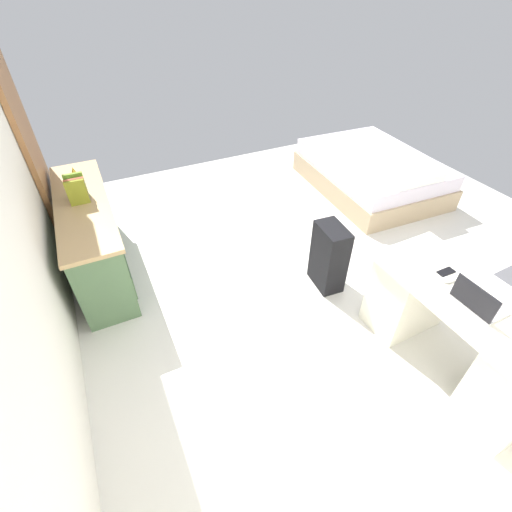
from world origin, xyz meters
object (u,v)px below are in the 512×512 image
(credenza, at_px, (93,236))
(computer_mouse, at_px, (448,279))
(cell_phone_by_mouse, at_px, (446,272))
(figurine_small, at_px, (74,172))
(desk, at_px, (458,331))
(bed, at_px, (371,173))
(suitcase_black, at_px, (329,257))
(laptop, at_px, (477,302))

(credenza, relative_size, computer_mouse, 18.00)
(cell_phone_by_mouse, xyz_separation_m, figurine_small, (2.69, 2.36, 0.11))
(desk, xyz_separation_m, figurine_small, (2.98, 2.32, 0.46))
(desk, bearing_deg, cell_phone_by_mouse, -6.17)
(credenza, height_order, cell_phone_by_mouse, credenza)
(cell_phone_by_mouse, bearing_deg, desk, 173.99)
(credenza, height_order, bed, credenza)
(computer_mouse, bearing_deg, credenza, 45.14)
(bed, height_order, figurine_small, figurine_small)
(computer_mouse, bearing_deg, desk, -172.63)
(bed, xyz_separation_m, cell_phone_by_mouse, (-2.26, 1.28, 0.50))
(suitcase_black, bearing_deg, laptop, -162.76)
(computer_mouse, xyz_separation_m, cell_phone_by_mouse, (0.07, -0.06, -0.01))
(suitcase_black, bearing_deg, computer_mouse, -157.59)
(computer_mouse, bearing_deg, figurine_small, 38.85)
(computer_mouse, distance_m, figurine_small, 3.59)
(cell_phone_by_mouse, bearing_deg, figurine_small, 41.36)
(bed, xyz_separation_m, suitcase_black, (-1.36, 1.65, 0.10))
(laptop, relative_size, figurine_small, 2.85)
(desk, bearing_deg, laptop, 123.48)
(cell_phone_by_mouse, bearing_deg, computer_mouse, 139.84)
(bed, bearing_deg, cell_phone_by_mouse, 150.46)
(bed, distance_m, figurine_small, 3.71)
(computer_mouse, bearing_deg, bed, -30.76)
(computer_mouse, bearing_deg, laptop, 170.98)
(figurine_small, bearing_deg, suitcase_black, -131.99)
(suitcase_black, bearing_deg, desk, -159.21)
(laptop, relative_size, cell_phone_by_mouse, 2.30)
(figurine_small, bearing_deg, desk, -142.04)
(credenza, relative_size, laptop, 5.75)
(laptop, bearing_deg, computer_mouse, -8.19)
(credenza, distance_m, suitcase_black, 2.34)
(credenza, bearing_deg, bed, -88.14)
(credenza, xyz_separation_m, figurine_small, (0.55, 0.00, 0.45))
(bed, xyz_separation_m, laptop, (-2.59, 1.38, 0.54))
(laptop, distance_m, computer_mouse, 0.27)
(bed, height_order, computer_mouse, computer_mouse)
(laptop, relative_size, computer_mouse, 3.13)
(credenza, relative_size, figurine_small, 16.36)
(figurine_small, bearing_deg, bed, -96.75)
(desk, xyz_separation_m, computer_mouse, (0.22, 0.03, 0.37))
(credenza, bearing_deg, computer_mouse, -134.03)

